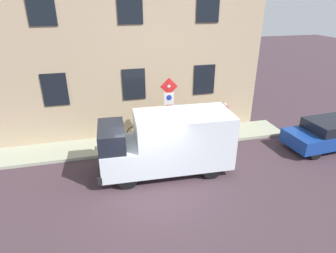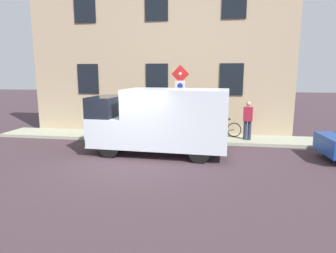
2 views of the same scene
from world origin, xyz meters
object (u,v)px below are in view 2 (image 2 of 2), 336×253
object	(u,v)px
sign_post_stacked	(180,94)
bicycle_orange	(161,127)
delivery_van	(161,120)
bicycle_green	(223,128)
bicycle_purple	(202,128)
bicycle_red	(181,127)
pedestrian	(248,119)

from	to	relation	value
sign_post_stacked	bicycle_orange	size ratio (longest dim) A/B	1.85
delivery_van	bicycle_green	distance (m)	3.89
delivery_van	bicycle_green	xyz separation A→B (m)	(2.95, -2.39, -0.82)
delivery_van	bicycle_green	size ratio (longest dim) A/B	3.16
bicycle_green	bicycle_purple	world-z (taller)	same
sign_post_stacked	bicycle_green	size ratio (longest dim) A/B	1.85
sign_post_stacked	bicycle_purple	size ratio (longest dim) A/B	1.85
sign_post_stacked	bicycle_red	world-z (taller)	sign_post_stacked
bicycle_red	bicycle_orange	distance (m)	0.98
bicycle_orange	sign_post_stacked	bearing A→B (deg)	133.20
bicycle_orange	pedestrian	size ratio (longest dim) A/B	1.00
bicycle_red	pedestrian	xyz separation A→B (m)	(-0.54, -3.03, 0.56)
bicycle_purple	sign_post_stacked	bearing A→B (deg)	45.92
delivery_van	bicycle_red	size ratio (longest dim) A/B	3.16
bicycle_green	bicycle_purple	size ratio (longest dim) A/B	1.00
bicycle_green	pedestrian	distance (m)	1.33
bicycle_orange	bicycle_purple	bearing A→B (deg)	178.35
bicycle_purple	bicycle_red	world-z (taller)	same
delivery_van	bicycle_orange	distance (m)	3.11
sign_post_stacked	bicycle_purple	xyz separation A→B (m)	(1.04, -0.92, -1.68)
bicycle_green	bicycle_orange	bearing A→B (deg)	3.71
bicycle_purple	bicycle_red	distance (m)	0.98
sign_post_stacked	bicycle_green	distance (m)	2.74
bicycle_green	bicycle_orange	size ratio (longest dim) A/B	1.00
sign_post_stacked	delivery_van	bearing A→B (deg)	165.41
bicycle_green	bicycle_purple	xyz separation A→B (m)	(-0.00, 0.98, 0.00)
bicycle_green	bicycle_red	xyz separation A→B (m)	(-0.00, 1.96, 0.00)
bicycle_red	pedestrian	distance (m)	3.13
sign_post_stacked	bicycle_purple	bearing A→B (deg)	-41.37
pedestrian	bicycle_purple	bearing A→B (deg)	84.42
bicycle_green	bicycle_orange	world-z (taller)	same
delivery_van	bicycle_red	bearing A→B (deg)	-95.99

